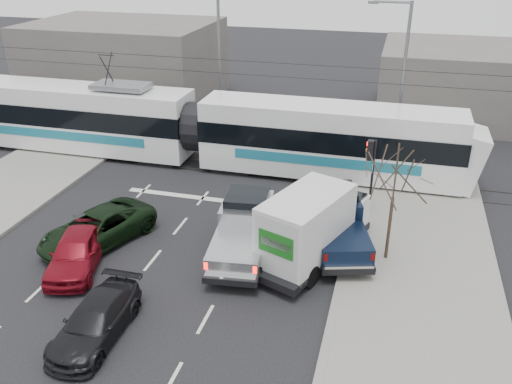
% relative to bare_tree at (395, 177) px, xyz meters
% --- Properties ---
extents(ground, '(120.00, 120.00, 0.00)m').
position_rel_bare_tree_xyz_m(ground, '(-7.60, -2.50, -3.79)').
color(ground, black).
rests_on(ground, ground).
extents(sidewalk_right, '(6.00, 60.00, 0.15)m').
position_rel_bare_tree_xyz_m(sidewalk_right, '(1.40, -2.50, -3.72)').
color(sidewalk_right, gray).
rests_on(sidewalk_right, ground).
extents(rails, '(60.00, 1.60, 0.03)m').
position_rel_bare_tree_xyz_m(rails, '(-7.60, 7.50, -3.78)').
color(rails, '#33302D').
rests_on(rails, ground).
extents(building_left, '(14.00, 10.00, 6.00)m').
position_rel_bare_tree_xyz_m(building_left, '(-21.60, 19.50, -0.79)').
color(building_left, slate).
rests_on(building_left, ground).
extents(building_right, '(12.00, 10.00, 5.00)m').
position_rel_bare_tree_xyz_m(building_right, '(4.40, 21.50, -1.29)').
color(building_right, slate).
rests_on(building_right, ground).
extents(bare_tree, '(2.40, 2.40, 5.00)m').
position_rel_bare_tree_xyz_m(bare_tree, '(0.00, 0.00, 0.00)').
color(bare_tree, '#47382B').
rests_on(bare_tree, ground).
extents(traffic_signal, '(0.44, 0.44, 3.60)m').
position_rel_bare_tree_xyz_m(traffic_signal, '(-1.13, 4.00, -1.05)').
color(traffic_signal, black).
rests_on(traffic_signal, ground).
extents(street_lamp_near, '(2.38, 0.25, 9.00)m').
position_rel_bare_tree_xyz_m(street_lamp_near, '(-0.29, 11.50, 1.32)').
color(street_lamp_near, slate).
rests_on(street_lamp_near, ground).
extents(street_lamp_far, '(2.38, 0.25, 9.00)m').
position_rel_bare_tree_xyz_m(street_lamp_far, '(-11.79, 13.50, 1.32)').
color(street_lamp_far, slate).
rests_on(street_lamp_far, ground).
extents(catenary, '(60.00, 0.20, 7.00)m').
position_rel_bare_tree_xyz_m(catenary, '(-7.60, 7.50, 0.09)').
color(catenary, black).
rests_on(catenary, ground).
extents(tram, '(29.26, 3.00, 5.97)m').
position_rel_bare_tree_xyz_m(tram, '(-11.24, 7.99, -1.67)').
color(tram, white).
rests_on(tram, ground).
extents(silver_pickup, '(2.78, 6.31, 2.22)m').
position_rel_bare_tree_xyz_m(silver_pickup, '(-5.89, -0.60, -2.69)').
color(silver_pickup, black).
rests_on(silver_pickup, ground).
extents(box_truck, '(4.25, 6.62, 3.13)m').
position_rel_bare_tree_xyz_m(box_truck, '(-2.98, -0.70, -2.24)').
color(box_truck, black).
rests_on(box_truck, ground).
extents(navy_pickup, '(3.57, 5.92, 2.35)m').
position_rel_bare_tree_xyz_m(navy_pickup, '(-2.21, 0.80, -2.63)').
color(navy_pickup, black).
rests_on(navy_pickup, ground).
extents(green_car, '(4.11, 5.79, 1.46)m').
position_rel_bare_tree_xyz_m(green_car, '(-12.14, -1.83, -3.06)').
color(green_car, black).
rests_on(green_car, ground).
extents(red_car, '(2.91, 4.73, 1.50)m').
position_rel_bare_tree_xyz_m(red_car, '(-11.96, -3.72, -3.04)').
color(red_car, maroon).
rests_on(red_car, ground).
extents(dark_car, '(1.83, 4.37, 1.26)m').
position_rel_bare_tree_xyz_m(dark_car, '(-9.10, -7.26, -3.16)').
color(dark_car, black).
rests_on(dark_car, ground).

